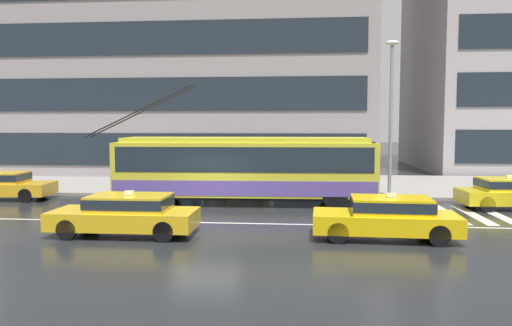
{
  "coord_description": "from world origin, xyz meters",
  "views": [
    {
      "loc": [
        3.58,
        -18.16,
        3.45
      ],
      "look_at": [
        1.61,
        3.02,
        1.79
      ],
      "focal_mm": 34.77,
      "sensor_mm": 36.0,
      "label": 1
    }
  ],
  "objects_px": {
    "taxi_oncoming_near": "(126,213)",
    "bus_shelter": "(239,152)",
    "taxi_oncoming_far": "(387,216)",
    "pedestrian_approaching_curb": "(197,156)",
    "taxi_queued_behind_bus": "(0,184)",
    "pedestrian_walking_past": "(353,160)",
    "street_lamp": "(391,105)",
    "trolleybus": "(246,167)",
    "taxi_ahead_of_bus": "(512,192)",
    "pedestrian_at_shelter": "(262,156)",
    "pedestrian_waiting_by_pole": "(228,159)"
  },
  "relations": [
    {
      "from": "taxi_oncoming_far",
      "to": "pedestrian_approaching_curb",
      "type": "xyz_separation_m",
      "value": [
        -8.08,
        10.46,
        1.08
      ]
    },
    {
      "from": "pedestrian_waiting_by_pole",
      "to": "pedestrian_approaching_curb",
      "type": "bearing_deg",
      "value": 134.27
    },
    {
      "from": "trolleybus",
      "to": "taxi_queued_behind_bus",
      "type": "xyz_separation_m",
      "value": [
        -11.37,
        0.12,
        -0.89
      ]
    },
    {
      "from": "pedestrian_at_shelter",
      "to": "pedestrian_approaching_curb",
      "type": "bearing_deg",
      "value": 176.9
    },
    {
      "from": "pedestrian_at_shelter",
      "to": "street_lamp",
      "type": "bearing_deg",
      "value": -16.59
    },
    {
      "from": "taxi_oncoming_far",
      "to": "pedestrian_waiting_by_pole",
      "type": "height_order",
      "value": "pedestrian_waiting_by_pole"
    },
    {
      "from": "trolleybus",
      "to": "taxi_queued_behind_bus",
      "type": "bearing_deg",
      "value": 179.39
    },
    {
      "from": "taxi_queued_behind_bus",
      "to": "pedestrian_walking_past",
      "type": "bearing_deg",
      "value": 9.83
    },
    {
      "from": "taxi_oncoming_near",
      "to": "pedestrian_approaching_curb",
      "type": "bearing_deg",
      "value": 90.32
    },
    {
      "from": "taxi_oncoming_far",
      "to": "taxi_oncoming_near",
      "type": "xyz_separation_m",
      "value": [
        -8.02,
        -0.21,
        0.0
      ]
    },
    {
      "from": "taxi_oncoming_far",
      "to": "taxi_oncoming_near",
      "type": "distance_m",
      "value": 8.02
    },
    {
      "from": "taxi_oncoming_near",
      "to": "street_lamp",
      "type": "height_order",
      "value": "street_lamp"
    },
    {
      "from": "taxi_queued_behind_bus",
      "to": "pedestrian_walking_past",
      "type": "relative_size",
      "value": 2.36
    },
    {
      "from": "taxi_queued_behind_bus",
      "to": "street_lamp",
      "type": "distance_m",
      "value": 18.37
    },
    {
      "from": "pedestrian_walking_past",
      "to": "taxi_ahead_of_bus",
      "type": "bearing_deg",
      "value": -28.64
    },
    {
      "from": "bus_shelter",
      "to": "pedestrian_waiting_by_pole",
      "type": "height_order",
      "value": "bus_shelter"
    },
    {
      "from": "taxi_ahead_of_bus",
      "to": "pedestrian_approaching_curb",
      "type": "height_order",
      "value": "pedestrian_approaching_curb"
    },
    {
      "from": "taxi_ahead_of_bus",
      "to": "street_lamp",
      "type": "bearing_deg",
      "value": 149.96
    },
    {
      "from": "taxi_ahead_of_bus",
      "to": "bus_shelter",
      "type": "distance_m",
      "value": 12.46
    },
    {
      "from": "pedestrian_at_shelter",
      "to": "taxi_queued_behind_bus",
      "type": "bearing_deg",
      "value": -161.67
    },
    {
      "from": "bus_shelter",
      "to": "pedestrian_waiting_by_pole",
      "type": "distance_m",
      "value": 1.5
    },
    {
      "from": "pedestrian_approaching_curb",
      "to": "pedestrian_walking_past",
      "type": "distance_m",
      "value": 8.07
    },
    {
      "from": "pedestrian_walking_past",
      "to": "pedestrian_waiting_by_pole",
      "type": "height_order",
      "value": "pedestrian_waiting_by_pole"
    },
    {
      "from": "bus_shelter",
      "to": "trolleybus",
      "type": "bearing_deg",
      "value": -78.33
    },
    {
      "from": "trolleybus",
      "to": "street_lamp",
      "type": "relative_size",
      "value": 1.76
    },
    {
      "from": "taxi_queued_behind_bus",
      "to": "pedestrian_at_shelter",
      "type": "relative_size",
      "value": 2.27
    },
    {
      "from": "pedestrian_walking_past",
      "to": "street_lamp",
      "type": "height_order",
      "value": "street_lamp"
    },
    {
      "from": "taxi_ahead_of_bus",
      "to": "pedestrian_walking_past",
      "type": "distance_m",
      "value": 6.99
    },
    {
      "from": "pedestrian_waiting_by_pole",
      "to": "street_lamp",
      "type": "relative_size",
      "value": 0.29
    },
    {
      "from": "pedestrian_approaching_curb",
      "to": "pedestrian_waiting_by_pole",
      "type": "xyz_separation_m",
      "value": [
        1.95,
        -2.0,
        -0.01
      ]
    },
    {
      "from": "pedestrian_waiting_by_pole",
      "to": "street_lamp",
      "type": "height_order",
      "value": "street_lamp"
    },
    {
      "from": "street_lamp",
      "to": "bus_shelter",
      "type": "bearing_deg",
      "value": 168.8
    },
    {
      "from": "taxi_oncoming_near",
      "to": "bus_shelter",
      "type": "bearing_deg",
      "value": 77.37
    },
    {
      "from": "trolleybus",
      "to": "taxi_ahead_of_bus",
      "type": "xyz_separation_m",
      "value": [
        10.97,
        -0.37,
        -0.89
      ]
    },
    {
      "from": "taxi_oncoming_far",
      "to": "pedestrian_approaching_curb",
      "type": "height_order",
      "value": "pedestrian_approaching_curb"
    },
    {
      "from": "pedestrian_approaching_curb",
      "to": "pedestrian_walking_past",
      "type": "bearing_deg",
      "value": -9.03
    },
    {
      "from": "taxi_queued_behind_bus",
      "to": "taxi_ahead_of_bus",
      "type": "bearing_deg",
      "value": -1.27
    },
    {
      "from": "taxi_queued_behind_bus",
      "to": "pedestrian_walking_past",
      "type": "distance_m",
      "value": 16.54
    },
    {
      "from": "taxi_ahead_of_bus",
      "to": "pedestrian_waiting_by_pole",
      "type": "distance_m",
      "value": 12.41
    },
    {
      "from": "pedestrian_walking_past",
      "to": "trolleybus",
      "type": "bearing_deg",
      "value": -149.04
    },
    {
      "from": "trolleybus",
      "to": "pedestrian_walking_past",
      "type": "xyz_separation_m",
      "value": [
        4.9,
        2.94,
        0.14
      ]
    },
    {
      "from": "taxi_oncoming_near",
      "to": "taxi_queued_behind_bus",
      "type": "relative_size",
      "value": 0.97
    },
    {
      "from": "pedestrian_at_shelter",
      "to": "pedestrian_approaching_curb",
      "type": "distance_m",
      "value": 3.48
    },
    {
      "from": "taxi_oncoming_far",
      "to": "bus_shelter",
      "type": "bearing_deg",
      "value": 120.19
    },
    {
      "from": "bus_shelter",
      "to": "pedestrian_at_shelter",
      "type": "xyz_separation_m",
      "value": [
        1.16,
        0.38,
        -0.22
      ]
    },
    {
      "from": "taxi_oncoming_far",
      "to": "pedestrian_walking_past",
      "type": "xyz_separation_m",
      "value": [
        -0.1,
        9.19,
        1.03
      ]
    },
    {
      "from": "trolleybus",
      "to": "taxi_ahead_of_bus",
      "type": "distance_m",
      "value": 11.01
    },
    {
      "from": "bus_shelter",
      "to": "pedestrian_waiting_by_pole",
      "type": "relative_size",
      "value": 1.81
    },
    {
      "from": "pedestrian_waiting_by_pole",
      "to": "taxi_queued_behind_bus",
      "type": "bearing_deg",
      "value": -168.47
    },
    {
      "from": "taxi_queued_behind_bus",
      "to": "pedestrian_walking_past",
      "type": "height_order",
      "value": "pedestrian_walking_past"
    }
  ]
}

